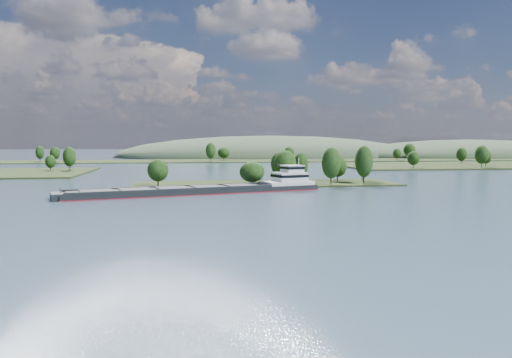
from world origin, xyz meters
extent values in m
plane|color=#344559|center=(0.00, 120.00, 0.00)|extent=(1800.00, 1800.00, 0.00)
cube|color=black|center=(0.00, 180.00, 0.00)|extent=(100.00, 30.00, 1.20)
cylinder|color=black|center=(22.30, 169.40, 2.85)|extent=(0.50, 0.50, 4.49)
ellipsoid|color=black|center=(22.30, 169.40, 8.56)|extent=(7.03, 7.03, 11.55)
cylinder|color=black|center=(7.21, 188.97, 2.55)|extent=(0.50, 0.50, 3.90)
ellipsoid|color=black|center=(7.21, 188.97, 7.51)|extent=(7.91, 7.91, 10.03)
cylinder|color=black|center=(5.66, 172.35, 2.66)|extent=(0.50, 0.50, 4.12)
ellipsoid|color=black|center=(5.66, 172.35, 7.90)|extent=(8.51, 8.51, 10.60)
cylinder|color=black|center=(12.14, 184.17, 2.12)|extent=(0.50, 0.50, 3.04)
ellipsoid|color=black|center=(12.14, 184.17, 5.99)|extent=(6.39, 6.39, 7.83)
cylinder|color=black|center=(-7.46, 166.47, 2.05)|extent=(0.50, 0.50, 2.89)
ellipsoid|color=black|center=(-7.46, 166.47, 5.73)|extent=(8.95, 8.95, 7.44)
cylinder|color=black|center=(-40.41, 173.09, 2.18)|extent=(0.50, 0.50, 3.15)
ellipsoid|color=black|center=(-40.41, 173.09, 6.19)|extent=(7.49, 7.49, 8.11)
cylinder|color=black|center=(14.00, 182.25, 2.47)|extent=(0.50, 0.50, 3.74)
ellipsoid|color=black|center=(14.00, 182.25, 7.23)|extent=(5.79, 5.79, 9.62)
cylinder|color=black|center=(40.21, 184.22, 2.87)|extent=(0.50, 0.50, 4.54)
ellipsoid|color=black|center=(40.21, 184.22, 8.65)|extent=(6.99, 6.99, 11.68)
cylinder|color=black|center=(35.91, 172.00, 2.94)|extent=(0.50, 0.50, 4.68)
ellipsoid|color=black|center=(35.91, 172.00, 8.88)|extent=(6.61, 6.61, 12.03)
cylinder|color=black|center=(29.70, 184.86, 2.22)|extent=(0.50, 0.50, 3.24)
ellipsoid|color=black|center=(29.70, 184.86, 6.33)|extent=(7.42, 7.42, 8.32)
cylinder|color=black|center=(-91.39, 270.95, 2.86)|extent=(0.50, 0.50, 4.12)
ellipsoid|color=black|center=(-91.39, 270.95, 8.10)|extent=(6.85, 6.85, 10.60)
cylinder|color=black|center=(-101.34, 271.73, 2.15)|extent=(0.50, 0.50, 2.71)
ellipsoid|color=black|center=(-101.34, 271.73, 5.60)|extent=(5.43, 5.43, 6.97)
cylinder|color=black|center=(102.65, 268.39, 2.40)|extent=(0.50, 0.50, 3.20)
ellipsoid|color=black|center=(102.65, 268.39, 6.46)|extent=(7.24, 7.24, 8.22)
cylinder|color=black|center=(144.59, 266.12, 2.96)|extent=(0.50, 0.50, 4.33)
ellipsoid|color=black|center=(144.59, 266.12, 8.47)|extent=(7.95, 7.95, 11.13)
cylinder|color=black|center=(155.59, 278.63, 2.43)|extent=(0.50, 0.50, 3.26)
ellipsoid|color=black|center=(155.59, 278.63, 6.57)|extent=(6.60, 6.60, 8.37)
cylinder|color=black|center=(160.61, 314.59, 2.63)|extent=(0.50, 0.50, 3.66)
ellipsoid|color=black|center=(160.61, 314.59, 7.28)|extent=(7.35, 7.35, 9.41)
cube|color=black|center=(0.00, 400.00, 0.00)|extent=(900.00, 60.00, 1.20)
cylinder|color=black|center=(-140.33, 397.99, 2.57)|extent=(0.50, 0.50, 3.95)
ellipsoid|color=black|center=(-140.33, 397.99, 7.59)|extent=(6.39, 6.39, 10.15)
cylinder|color=black|center=(143.96, 382.95, 2.20)|extent=(0.50, 0.50, 3.20)
ellipsoid|color=black|center=(143.96, 382.95, 6.27)|extent=(6.73, 6.73, 8.23)
cylinder|color=black|center=(2.48, 405.85, 2.34)|extent=(0.50, 0.50, 3.49)
ellipsoid|color=black|center=(2.48, 405.85, 6.78)|extent=(9.85, 9.85, 8.97)
cylinder|color=black|center=(170.34, 415.40, 2.84)|extent=(0.50, 0.50, 4.48)
ellipsoid|color=black|center=(170.34, 415.40, 8.53)|extent=(10.64, 10.64, 11.51)
cylinder|color=black|center=(-128.27, 394.15, 2.45)|extent=(0.50, 0.50, 3.71)
ellipsoid|color=black|center=(-128.27, 394.15, 7.17)|extent=(7.54, 7.54, 9.54)
cylinder|color=black|center=(54.71, 390.89, 2.44)|extent=(0.50, 0.50, 3.68)
ellipsoid|color=black|center=(54.71, 390.89, 7.13)|extent=(8.36, 8.36, 9.47)
cylinder|color=black|center=(-9.69, 380.60, 3.00)|extent=(0.50, 0.50, 4.79)
ellipsoid|color=black|center=(-9.69, 380.60, 9.09)|extent=(7.81, 7.81, 12.33)
ellipsoid|color=#354730|center=(260.00, 470.00, 0.00)|extent=(260.00, 140.00, 36.00)
ellipsoid|color=#354730|center=(60.00, 500.00, 0.00)|extent=(320.00, 160.00, 44.00)
cube|color=black|center=(-27.04, 150.85, 0.51)|extent=(81.92, 32.47, 2.26)
cube|color=maroon|center=(-27.04, 150.85, 0.05)|extent=(82.17, 32.72, 0.26)
cube|color=black|center=(-36.33, 153.43, 1.95)|extent=(61.41, 17.89, 0.82)
cube|color=black|center=(-33.56, 143.74, 1.95)|extent=(61.41, 17.89, 0.82)
cube|color=black|center=(-34.95, 148.59, 1.80)|extent=(61.86, 25.83, 0.31)
cube|color=black|center=(-56.70, 142.38, 2.11)|extent=(11.21, 10.65, 0.36)
cube|color=black|center=(-45.82, 145.48, 2.11)|extent=(11.21, 10.65, 0.36)
cube|color=black|center=(-34.95, 148.59, 2.11)|extent=(11.21, 10.65, 0.36)
cube|color=black|center=(-24.07, 151.69, 2.11)|extent=(11.21, 10.65, 0.36)
cube|color=black|center=(-13.19, 154.80, 2.11)|extent=(11.21, 10.65, 0.36)
cube|color=black|center=(-67.08, 139.42, 0.93)|extent=(5.51, 9.75, 2.06)
cylinder|color=black|center=(-66.09, 139.70, 2.36)|extent=(0.31, 0.31, 2.26)
cube|color=silver|center=(3.61, 159.60, 2.26)|extent=(18.53, 14.01, 1.23)
cube|color=silver|center=(4.60, 159.88, 4.32)|extent=(12.14, 10.73, 3.08)
cube|color=black|center=(4.60, 159.88, 4.73)|extent=(12.40, 10.99, 0.93)
cube|color=silver|center=(5.59, 160.16, 6.99)|extent=(7.63, 7.63, 2.26)
cube|color=black|center=(5.59, 160.16, 7.40)|extent=(7.88, 7.88, 0.82)
cube|color=silver|center=(5.59, 160.16, 8.23)|extent=(8.13, 8.13, 0.21)
cylinder|color=silver|center=(8.06, 160.87, 9.46)|extent=(0.25, 0.25, 2.67)
cylinder|color=black|center=(0.79, 162.00, 8.43)|extent=(0.64, 0.64, 1.23)
camera|label=1|loc=(-31.90, -7.23, 16.66)|focal=35.00mm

